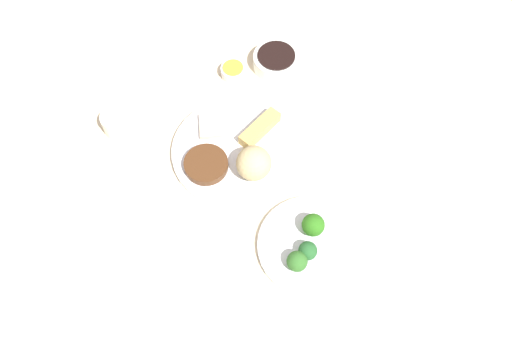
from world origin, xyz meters
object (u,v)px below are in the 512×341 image
(main_plate, at_px, (234,151))
(broccoli_plate, at_px, (312,246))
(soy_sauce_bowl, at_px, (276,61))
(sauce_ramekin_hot_mustard, at_px, (233,71))
(teacup, at_px, (117,123))

(main_plate, bearing_deg, broccoli_plate, 103.96)
(main_plate, xyz_separation_m, soy_sauce_bowl, (-0.19, -0.20, 0.01))
(main_plate, height_order, broccoli_plate, main_plate)
(main_plate, xyz_separation_m, sauce_ramekin_hot_mustard, (-0.08, -0.21, 0.00))
(soy_sauce_bowl, bearing_deg, main_plate, 46.50)
(broccoli_plate, relative_size, teacup, 3.29)
(soy_sauce_bowl, bearing_deg, teacup, 5.06)
(broccoli_plate, xyz_separation_m, sauce_ramekin_hot_mustard, (-0.01, -0.48, 0.01))
(sauce_ramekin_hot_mustard, bearing_deg, main_plate, 69.53)
(broccoli_plate, distance_m, teacup, 0.52)
(main_plate, relative_size, soy_sauce_bowl, 2.56)
(main_plate, bearing_deg, sauce_ramekin_hot_mustard, -110.47)
(broccoli_plate, bearing_deg, soy_sauce_bowl, -104.11)
(main_plate, xyz_separation_m, broccoli_plate, (-0.07, 0.27, -0.00))
(soy_sauce_bowl, distance_m, teacup, 0.41)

